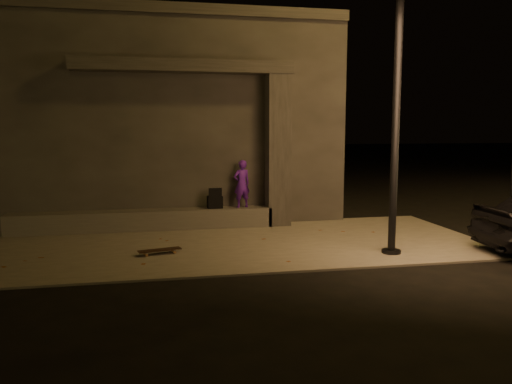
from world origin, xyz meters
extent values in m
plane|color=black|center=(0.00, 0.00, 0.00)|extent=(120.00, 120.00, 0.00)
cube|color=#67635A|center=(0.00, 2.00, 0.02)|extent=(11.00, 4.40, 0.04)
cube|color=#322F2E|center=(-1.00, 6.50, 2.60)|extent=(9.00, 5.00, 5.20)
cube|color=#322F2E|center=(-1.00, 4.05, 5.10)|extent=(9.00, 0.30, 0.25)
cube|color=#595751|center=(-1.50, 3.75, 0.27)|extent=(6.00, 0.55, 0.45)
cube|color=#322F2E|center=(1.70, 3.75, 1.84)|extent=(0.55, 0.55, 3.60)
cube|color=#322F2E|center=(-0.50, 3.80, 3.78)|extent=(5.00, 0.70, 0.28)
imported|color=#5D1CB8|center=(0.82, 3.75, 1.06)|extent=(0.47, 0.37, 1.14)
cube|color=black|center=(0.17, 3.75, 0.63)|extent=(0.37, 0.25, 0.29)
cube|color=black|center=(0.17, 3.75, 0.88)|extent=(0.31, 0.07, 0.21)
cube|color=black|center=(-1.15, 1.35, 0.12)|extent=(0.82, 0.39, 0.02)
cylinder|color=#A87643|center=(-0.91, 1.49, 0.07)|extent=(0.06, 0.05, 0.06)
cylinder|color=#A87643|center=(-0.87, 1.35, 0.07)|extent=(0.06, 0.05, 0.06)
cylinder|color=#A87643|center=(-1.43, 1.36, 0.07)|extent=(0.06, 0.05, 0.06)
cylinder|color=#A87643|center=(-1.39, 1.22, 0.07)|extent=(0.06, 0.05, 0.06)
cube|color=#99999E|center=(-0.89, 1.42, 0.10)|extent=(0.09, 0.17, 0.02)
cube|color=#99999E|center=(-1.41, 1.29, 0.10)|extent=(0.09, 0.17, 0.02)
cylinder|color=black|center=(3.16, 0.60, 3.73)|extent=(0.14, 0.14, 7.46)
cylinder|color=black|center=(3.16, 0.60, 0.05)|extent=(0.36, 0.36, 0.10)
cylinder|color=black|center=(8.23, 3.79, 0.05)|extent=(0.36, 0.36, 0.10)
camera|label=1|loc=(-1.15, -7.95, 2.40)|focal=35.00mm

